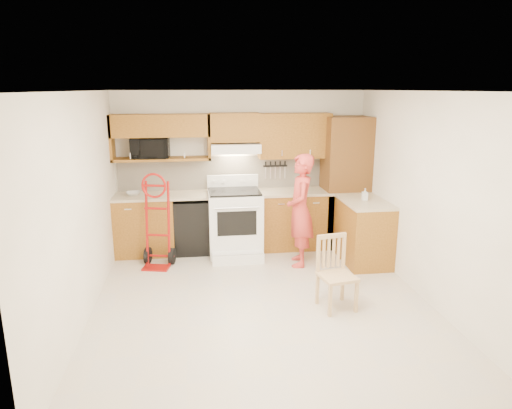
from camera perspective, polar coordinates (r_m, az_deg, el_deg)
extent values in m
cube|color=beige|center=(5.73, 0.69, -12.06)|extent=(4.00, 4.50, 0.02)
cube|color=white|center=(5.14, 0.77, 14.01)|extent=(4.00, 4.50, 0.02)
cube|color=white|center=(7.49, -1.82, 4.40)|extent=(4.00, 0.02, 2.50)
cube|color=white|center=(3.19, 6.78, -9.51)|extent=(4.00, 0.02, 2.50)
cube|color=white|center=(5.39, -20.92, -0.46)|extent=(0.02, 4.50, 2.50)
cube|color=white|center=(5.93, 20.32, 0.87)|extent=(0.02, 4.50, 2.50)
cube|color=beige|center=(7.48, -1.79, 3.99)|extent=(3.92, 0.03, 0.55)
cube|color=#9D621F|center=(7.38, -13.58, -2.55)|extent=(0.90, 0.60, 0.90)
cube|color=black|center=(7.34, -7.74, -2.55)|extent=(0.60, 0.60, 0.85)
cube|color=#9D621F|center=(7.51, 4.80, -1.90)|extent=(1.14, 0.60, 0.90)
cube|color=#B9A88E|center=(7.23, -11.44, 1.09)|extent=(1.50, 0.63, 0.04)
cube|color=#B9A88E|center=(7.39, 4.87, 1.60)|extent=(1.14, 0.63, 0.04)
cube|color=#9D621F|center=(7.02, 13.18, -3.39)|extent=(0.60, 1.00, 0.90)
cube|color=#B9A88E|center=(6.89, 13.40, 0.34)|extent=(0.63, 1.00, 0.04)
cube|color=#543719|center=(7.58, 10.96, 2.72)|extent=(0.70, 0.60, 2.10)
cube|color=#9D621F|center=(7.21, -11.79, 9.57)|extent=(1.50, 0.33, 0.34)
cube|color=#9D621F|center=(7.26, -11.59, 5.56)|extent=(1.50, 0.33, 0.04)
cube|color=#9D621F|center=(7.22, -2.67, 9.54)|extent=(0.76, 0.33, 0.44)
cube|color=#9D621F|center=(7.38, 4.79, 8.51)|extent=(1.14, 0.33, 0.70)
cube|color=white|center=(7.19, -2.60, 7.03)|extent=(0.76, 0.46, 0.14)
imported|color=black|center=(7.25, -12.98, 6.88)|extent=(0.58, 0.41, 0.31)
imported|color=#C83A33|center=(6.65, 5.51, -0.75)|extent=(0.47, 0.64, 1.64)
imported|color=white|center=(6.90, 13.36, 1.26)|extent=(0.09, 0.09, 0.17)
imported|color=white|center=(7.27, -14.98, 1.32)|extent=(0.23, 0.23, 0.05)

